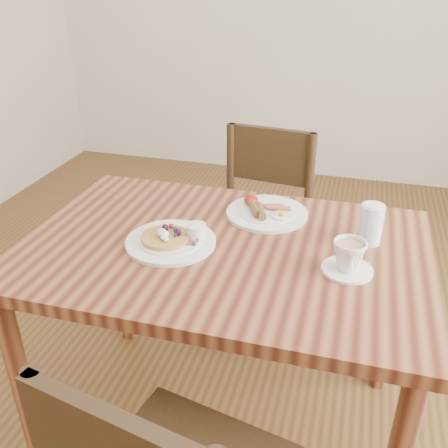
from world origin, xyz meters
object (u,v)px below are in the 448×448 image
chair_far (258,224)px  pancake_plate (173,239)px  breakfast_plate (266,212)px  dining_table (224,272)px  water_glass (371,224)px  teacup_saucer (349,258)px

chair_far → pancake_plate: size_ratio=3.26×
chair_far → breakfast_plate: (0.10, -0.41, 0.27)m
pancake_plate → breakfast_plate: pancake_plate is taller
breakfast_plate → dining_table: bearing=-109.3°
chair_far → water_glass: bearing=137.5°
teacup_saucer → water_glass: water_glass is taller
dining_table → breakfast_plate: size_ratio=4.44×
pancake_plate → breakfast_plate: (0.23, 0.26, -0.00)m
breakfast_plate → water_glass: size_ratio=2.20×
chair_far → pancake_plate: 0.73m
pancake_plate → breakfast_plate: 0.35m
pancake_plate → breakfast_plate: bearing=48.7°
chair_far → teacup_saucer: chair_far is taller
dining_table → pancake_plate: bearing=-167.4°
dining_table → pancake_plate: 0.19m
breakfast_plate → chair_far: bearing=104.4°
breakfast_plate → teacup_saucer: teacup_saucer is taller
dining_table → chair_far: (-0.02, 0.64, -0.16)m
dining_table → breakfast_plate: breakfast_plate is taller
chair_far → breakfast_plate: size_ratio=3.26×
chair_far → teacup_saucer: bearing=126.0°
pancake_plate → water_glass: bearing=16.4°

